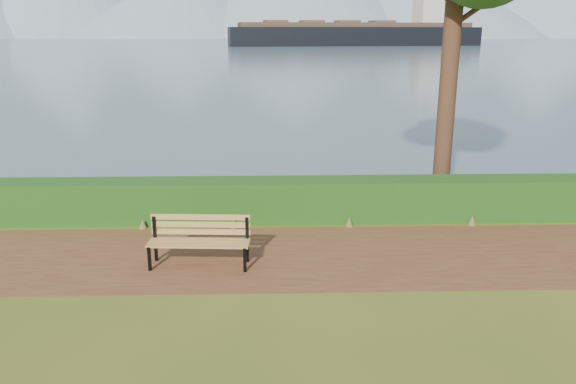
{
  "coord_description": "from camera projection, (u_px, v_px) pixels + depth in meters",
  "views": [
    {
      "loc": [
        -0.2,
        -10.3,
        4.41
      ],
      "look_at": [
        0.14,
        1.2,
        1.1
      ],
      "focal_mm": 35.0,
      "sensor_mm": 36.0,
      "label": 1
    }
  ],
  "objects": [
    {
      "name": "hedge",
      "position": [
        281.0,
        200.0,
        13.48
      ],
      "size": [
        32.0,
        0.85,
        1.0
      ],
      "primitive_type": "cube",
      "color": "#1C4C15",
      "rests_on": "ground"
    },
    {
      "name": "water",
      "position": [
        271.0,
        41.0,
        260.89
      ],
      "size": [
        700.0,
        510.0,
        0.0
      ],
      "primitive_type": "cube",
      "color": "#435C6D",
      "rests_on": "ground"
    },
    {
      "name": "path",
      "position": [
        283.0,
        256.0,
        11.4
      ],
      "size": [
        40.0,
        3.4,
        0.01
      ],
      "primitive_type": "cube",
      "color": "#51311B",
      "rests_on": "ground"
    },
    {
      "name": "ground",
      "position": [
        283.0,
        262.0,
        11.12
      ],
      "size": [
        140.0,
        140.0,
        0.0
      ],
      "primitive_type": "plane",
      "color": "#485919",
      "rests_on": "ground"
    },
    {
      "name": "cargo_ship",
      "position": [
        364.0,
        34.0,
        172.85
      ],
      "size": [
        78.42,
        22.92,
        23.52
      ],
      "rotation": [
        0.0,
        0.0,
        0.14
      ],
      "color": "black",
      "rests_on": "ground"
    },
    {
      "name": "bench",
      "position": [
        200.0,
        237.0,
        10.86
      ],
      "size": [
        1.98,
        0.69,
        0.98
      ],
      "rotation": [
        0.0,
        0.0,
        -0.06
      ],
      "color": "black",
      "rests_on": "ground"
    }
  ]
}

